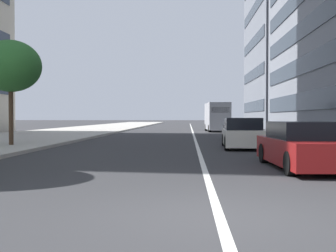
% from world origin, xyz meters
% --- Properties ---
extents(ground_plane, '(400.00, 400.00, 0.00)m').
position_xyz_m(ground_plane, '(0.00, 0.00, 0.00)').
color(ground_plane, '#303033').
extents(sidewalk_right_plaza, '(160.00, 9.44, 0.15)m').
position_xyz_m(sidewalk_right_plaza, '(30.00, 11.73, 0.07)').
color(sidewalk_right_plaza, '#B2ADA3').
rests_on(sidewalk_right_plaza, ground).
extents(lane_centre_stripe, '(110.00, 0.16, 0.01)m').
position_xyz_m(lane_centre_stripe, '(35.00, 0.00, 0.00)').
color(lane_centre_stripe, silver).
rests_on(lane_centre_stripe, ground).
extents(car_lead_in_lane, '(4.71, 2.01, 1.34)m').
position_xyz_m(car_lead_in_lane, '(6.08, -2.86, 0.64)').
color(car_lead_in_lane, maroon).
rests_on(car_lead_in_lane, ground).
extents(car_far_down_avenue, '(4.69, 1.98, 1.44)m').
position_xyz_m(car_far_down_avenue, '(14.17, -2.12, 0.68)').
color(car_far_down_avenue, beige).
rests_on(car_far_down_avenue, ground).
extents(car_approaching_light, '(4.42, 2.00, 1.37)m').
position_xyz_m(car_approaching_light, '(22.22, -2.86, 0.66)').
color(car_approaching_light, '#4C515B').
rests_on(car_approaching_light, ground).
extents(delivery_van_ahead, '(6.13, 2.34, 2.91)m').
position_xyz_m(delivery_van_ahead, '(37.73, -2.51, 1.55)').
color(delivery_van_ahead, '#B7B7BC').
rests_on(delivery_van_ahead, ground).
extents(street_tree_by_lamp_post, '(2.90, 2.90, 5.00)m').
position_xyz_m(street_tree_by_lamp_post, '(13.78, 8.93, 3.90)').
color(street_tree_by_lamp_post, '#473323').
rests_on(street_tree_by_lamp_post, sidewalk_right_plaza).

